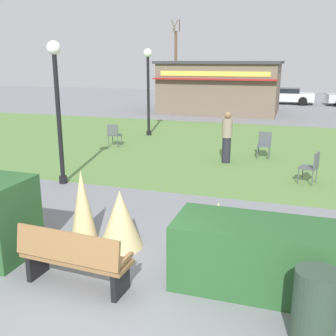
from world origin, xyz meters
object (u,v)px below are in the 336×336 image
(person_strolling, at_px, (227,137))
(trash_bin, at_px, (314,307))
(lamppost_far, at_px, (148,81))
(parked_car_west_slot, at_px, (216,94))
(park_bench, at_px, (73,258))
(parked_car_center_slot, at_px, (285,95))
(lamppost_mid, at_px, (57,96))
(cafe_chair_west, at_px, (312,165))
(food_kiosk, at_px, (221,87))
(tree_right_bg, at_px, (176,61))
(cafe_chair_east, at_px, (114,133))
(cafe_chair_center, at_px, (264,143))

(person_strolling, bearing_deg, trash_bin, 94.38)
(lamppost_far, bearing_deg, person_strolling, -42.97)
(parked_car_west_slot, bearing_deg, park_bench, -83.05)
(parked_car_west_slot, xyz_separation_m, parked_car_center_slot, (5.43, -0.00, 0.00))
(lamppost_mid, xyz_separation_m, parked_car_center_slot, (5.07, 23.24, -1.75))
(cafe_chair_west, height_order, parked_car_center_slot, parked_car_center_slot)
(parked_car_center_slot, bearing_deg, parked_car_west_slot, 179.97)
(food_kiosk, bearing_deg, parked_car_west_slot, 103.66)
(park_bench, height_order, tree_right_bg, tree_right_bg)
(cafe_chair_east, relative_size, parked_car_west_slot, 0.20)
(cafe_chair_east, relative_size, person_strolling, 0.53)
(person_strolling, distance_m, parked_car_center_slot, 19.64)
(trash_bin, xyz_separation_m, parked_car_center_slot, (-1.29, 27.92, 0.17))
(cafe_chair_west, xyz_separation_m, cafe_chair_east, (-7.22, 2.80, 0.00))
(food_kiosk, relative_size, parked_car_west_slot, 1.72)
(cafe_chair_west, bearing_deg, parked_car_center_slot, 93.83)
(trash_bin, bearing_deg, lamppost_mid, 143.64)
(cafe_chair_center, height_order, person_strolling, person_strolling)
(park_bench, distance_m, person_strolling, 8.20)
(park_bench, relative_size, cafe_chair_center, 1.94)
(parked_car_west_slot, bearing_deg, cafe_chair_east, -91.14)
(lamppost_far, bearing_deg, park_bench, -74.59)
(person_strolling, bearing_deg, lamppost_far, -55.14)
(lamppost_mid, bearing_deg, food_kiosk, 85.75)
(lamppost_far, distance_m, cafe_chair_east, 3.33)
(lamppost_mid, height_order, cafe_chair_west, lamppost_mid)
(parked_car_center_slot, bearing_deg, cafe_chair_east, -107.46)
(tree_right_bg, bearing_deg, cafe_chair_west, -66.44)
(lamppost_mid, relative_size, trash_bin, 4.01)
(cafe_chair_west, height_order, parked_car_west_slot, parked_car_west_slot)
(lamppost_mid, distance_m, food_kiosk, 16.73)
(park_bench, xyz_separation_m, person_strolling, (0.86, 8.15, 0.38))
(park_bench, xyz_separation_m, cafe_chair_west, (3.47, 6.51, 0.05))
(lamppost_far, height_order, cafe_chair_center, lamppost_far)
(trash_bin, height_order, person_strolling, person_strolling)
(park_bench, height_order, food_kiosk, food_kiosk)
(cafe_chair_east, distance_m, person_strolling, 4.77)
(cafe_chair_east, bearing_deg, lamppost_mid, -81.44)
(trash_bin, relative_size, cafe_chair_east, 1.05)
(trash_bin, bearing_deg, person_strolling, 106.55)
(cafe_chair_east, xyz_separation_m, parked_car_center_slot, (5.80, 18.43, 0.12))
(cafe_chair_east, relative_size, tree_right_bg, 0.13)
(parked_car_center_slot, bearing_deg, cafe_chair_west, -86.17)
(trash_bin, distance_m, tree_right_bg, 37.38)
(food_kiosk, xyz_separation_m, parked_car_west_slot, (-1.60, 6.57, -0.98))
(parked_car_west_slot, bearing_deg, food_kiosk, -76.34)
(lamppost_far, relative_size, cafe_chair_east, 4.23)
(parked_car_center_slot, bearing_deg, tree_right_bg, 146.55)
(lamppost_mid, height_order, parked_car_center_slot, lamppost_mid)
(cafe_chair_center, xyz_separation_m, tree_right_bg, (-10.95, 25.79, 2.66))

